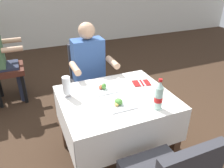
% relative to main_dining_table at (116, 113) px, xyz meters
% --- Properties ---
extents(ground_plane, '(11.00, 11.00, 0.00)m').
position_rel_main_dining_table_xyz_m(ground_plane, '(0.12, -0.10, -0.56)').
color(ground_plane, '#382619').
extents(main_dining_table, '(1.00, 0.85, 0.74)m').
position_rel_main_dining_table_xyz_m(main_dining_table, '(0.00, 0.00, 0.00)').
color(main_dining_table, white).
rests_on(main_dining_table, ground).
extents(chair_far_diner_seat, '(0.44, 0.50, 0.97)m').
position_rel_main_dining_table_xyz_m(chair_far_diner_seat, '(0.00, 0.82, -0.01)').
color(chair_far_diner_seat, '#2D2D33').
rests_on(chair_far_diner_seat, ground).
extents(seated_diner_far, '(0.50, 0.46, 1.26)m').
position_rel_main_dining_table_xyz_m(seated_diner_far, '(-0.02, 0.71, 0.15)').
color(seated_diner_far, '#282D42').
rests_on(seated_diner_far, ground).
extents(plate_near_camera, '(0.23, 0.23, 0.06)m').
position_rel_main_dining_table_xyz_m(plate_near_camera, '(-0.03, -0.13, 0.19)').
color(plate_near_camera, white).
rests_on(plate_near_camera, main_dining_table).
extents(plate_far_diner, '(0.24, 0.24, 0.07)m').
position_rel_main_dining_table_xyz_m(plate_far_diner, '(-0.04, 0.17, 0.19)').
color(plate_far_diner, white).
rests_on(plate_far_diner, main_dining_table).
extents(beer_glass_left, '(0.07, 0.07, 0.20)m').
position_rel_main_dining_table_xyz_m(beer_glass_left, '(-0.41, 0.17, 0.28)').
color(beer_glass_left, white).
rests_on(beer_glass_left, main_dining_table).
extents(cola_bottle_primary, '(0.07, 0.07, 0.27)m').
position_rel_main_dining_table_xyz_m(cola_bottle_primary, '(0.24, -0.31, 0.30)').
color(cola_bottle_primary, silver).
rests_on(cola_bottle_primary, main_dining_table).
extents(napkin_cutlery_set, '(0.19, 0.20, 0.01)m').
position_rel_main_dining_table_xyz_m(napkin_cutlery_set, '(0.34, 0.14, 0.18)').
color(napkin_cutlery_set, maroon).
rests_on(napkin_cutlery_set, main_dining_table).
extents(background_patron, '(0.46, 0.50, 1.26)m').
position_rel_main_dining_table_xyz_m(background_patron, '(-1.01, 1.66, 0.15)').
color(background_patron, '#282D42').
rests_on(background_patron, ground).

